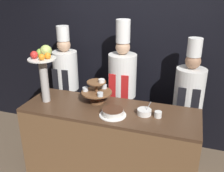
{
  "coord_description": "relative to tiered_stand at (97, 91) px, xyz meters",
  "views": [
    {
      "loc": [
        0.83,
        -2.09,
        2.29
      ],
      "look_at": [
        0.0,
        0.44,
        1.2
      ],
      "focal_mm": 40.0,
      "sensor_mm": 36.0,
      "label": 1
    }
  ],
  "objects": [
    {
      "name": "serving_bowl_near",
      "position": [
        0.61,
        -0.12,
        -0.12
      ],
      "size": [
        0.16,
        0.16,
        0.17
      ],
      "color": "white",
      "rests_on": "buffet_counter"
    },
    {
      "name": "chef_center_right",
      "position": [
        1.05,
        0.52,
        -0.18
      ],
      "size": [
        0.38,
        0.38,
        1.71
      ],
      "color": "#38332D",
      "rests_on": "ground_plane"
    },
    {
      "name": "chef_center_left",
      "position": [
        0.17,
        0.52,
        -0.1
      ],
      "size": [
        0.38,
        0.38,
        1.88
      ],
      "color": "#38332D",
      "rests_on": "ground_plane"
    },
    {
      "name": "cake_round",
      "position": [
        0.28,
        -0.25,
        -0.12
      ],
      "size": [
        0.3,
        0.3,
        0.08
      ],
      "color": "white",
      "rests_on": "buffet_counter"
    },
    {
      "name": "tiered_stand",
      "position": [
        0.0,
        0.0,
        0.0
      ],
      "size": [
        0.37,
        0.37,
        0.31
      ],
      "color": "brown",
      "rests_on": "buffet_counter"
    },
    {
      "name": "buffet_counter",
      "position": [
        0.2,
        -0.12,
        -0.63
      ],
      "size": [
        2.04,
        0.67,
        0.95
      ],
      "color": "brown",
      "rests_on": "ground_plane"
    },
    {
      "name": "cup_white",
      "position": [
        0.76,
        -0.14,
        -0.12
      ],
      "size": [
        0.08,
        0.08,
        0.07
      ],
      "color": "white",
      "rests_on": "buffet_counter"
    },
    {
      "name": "chef_left",
      "position": [
        -0.69,
        0.52,
        -0.13
      ],
      "size": [
        0.36,
        0.36,
        1.76
      ],
      "color": "#28282D",
      "rests_on": "ground_plane"
    },
    {
      "name": "wall_back",
      "position": [
        0.2,
        0.89,
        0.29
      ],
      "size": [
        10.0,
        0.06,
        2.8
      ],
      "color": "black",
      "rests_on": "ground_plane"
    },
    {
      "name": "fruit_pedestal",
      "position": [
        -0.61,
        -0.14,
        0.29
      ],
      "size": [
        0.33,
        0.33,
        0.68
      ],
      "color": "#B2ADA8",
      "rests_on": "buffet_counter"
    }
  ]
}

